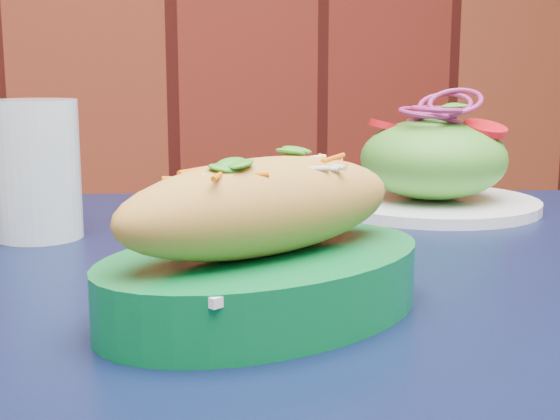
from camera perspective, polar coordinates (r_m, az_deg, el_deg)
name	(u,v)px	position (r m, az deg, el deg)	size (l,w,h in m)	color
cafe_table	(377,374)	(0.66, 7.10, -11.82)	(1.01, 1.01, 0.75)	black
banh_mi_basket	(264,249)	(0.52, -1.15, -2.84)	(0.28, 0.23, 0.11)	#07682E
salad_plate	(433,166)	(0.91, 11.13, 3.19)	(0.25, 0.25, 0.13)	white
water_glass	(37,170)	(0.78, -17.37, 2.84)	(0.08, 0.08, 0.13)	silver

